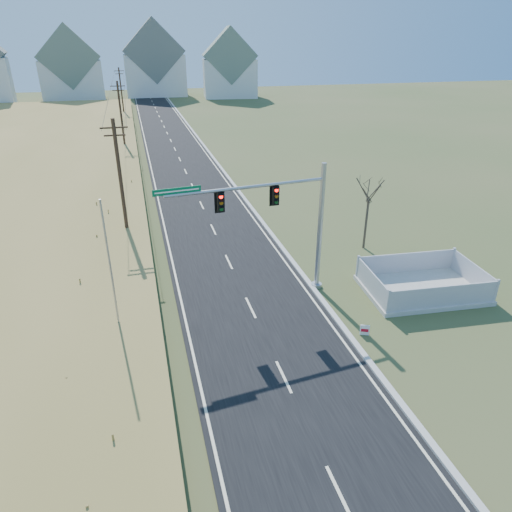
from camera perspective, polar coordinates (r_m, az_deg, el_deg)
The scene contains 14 objects.
ground at distance 22.65m, azimuth 1.87°, elevation -11.78°, with size 260.00×260.00×0.00m, color #3C4E25.
road at distance 68.79m, azimuth -10.45°, elevation 13.68°, with size 8.00×180.00×0.06m, color black.
curb at distance 69.22m, azimuth -6.94°, elevation 14.03°, with size 0.30×180.00×0.18m, color #B2AFA8.
utility_pole_near at distance 33.47m, azimuth -16.53°, elevation 8.83°, with size 1.80×0.26×9.00m.
utility_pole_mid at distance 62.87m, azimuth -16.48°, elevation 16.31°, with size 1.80×0.26×9.00m.
utility_pole_far at distance 92.65m, azimuth -16.46°, elevation 19.01°, with size 1.80×0.26×9.00m.
condo_nnw at distance 126.03m, azimuth -22.15°, elevation 20.77°, with size 14.93×11.17×17.03m.
condo_n at distance 129.55m, azimuth -12.59°, elevation 22.32°, with size 15.27×10.20×18.54m.
condo_ne at distance 124.01m, azimuth -3.33°, elevation 22.35°, with size 14.12×10.51×16.52m.
traffic_signal_mast at distance 25.42m, azimuth 4.34°, elevation 4.58°, with size 9.58×1.37×7.66m.
fence_enclosure at distance 29.04m, azimuth 19.99°, elevation -3.69°, with size 7.11×5.13×1.55m.
open_sign at distance 24.15m, azimuth 13.43°, elevation -9.00°, with size 0.45×0.24×0.59m.
flagpole at distance 22.47m, azimuth -17.33°, elevation -4.23°, with size 0.34×0.34×7.53m.
bare_tree at distance 32.45m, azimuth 14.05°, elevation 8.18°, with size 2.08×2.08×5.52m.
Camera 1 is at (-5.32, -17.20, 13.74)m, focal length 32.00 mm.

